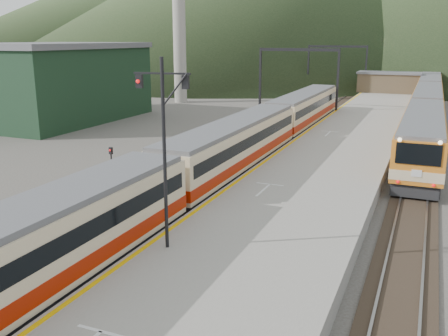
% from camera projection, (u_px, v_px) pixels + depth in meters
% --- Properties ---
extents(track_main, '(2.60, 200.00, 0.23)m').
position_uv_depth(track_main, '(285.00, 141.00, 45.16)').
color(track_main, black).
rests_on(track_main, ground).
extents(track_far, '(2.60, 200.00, 0.23)m').
position_uv_depth(track_far, '(234.00, 137.00, 47.01)').
color(track_far, black).
rests_on(track_far, ground).
extents(track_second, '(2.60, 200.00, 0.23)m').
position_uv_depth(track_second, '(421.00, 152.00, 40.89)').
color(track_second, black).
rests_on(track_second, ground).
extents(platform, '(8.00, 100.00, 1.00)m').
position_uv_depth(platform, '(344.00, 146.00, 41.18)').
color(platform, gray).
rests_on(platform, ground).
extents(gantry_near, '(9.55, 0.25, 8.00)m').
position_uv_depth(gantry_near, '(298.00, 69.00, 58.23)').
color(gantry_near, black).
rests_on(gantry_near, ground).
extents(gantry_far, '(9.55, 0.25, 8.00)m').
position_uv_depth(gantry_far, '(337.00, 61.00, 80.57)').
color(gantry_far, black).
rests_on(gantry_far, ground).
extents(warehouse, '(14.50, 20.50, 8.60)m').
position_uv_depth(warehouse, '(51.00, 82.00, 56.26)').
color(warehouse, black).
rests_on(warehouse, ground).
extents(station_shed, '(9.40, 4.40, 3.10)m').
position_uv_depth(station_shed, '(389.00, 82.00, 76.40)').
color(station_shed, brown).
rests_on(station_shed, platform).
extents(hill_d, '(200.00, 200.00, 55.00)m').
position_uv_depth(hill_d, '(170.00, 2.00, 261.48)').
color(hill_d, '#314826').
rests_on(hill_d, ground).
extents(main_train, '(2.84, 58.36, 3.47)m').
position_uv_depth(main_train, '(235.00, 148.00, 33.37)').
color(main_train, beige).
rests_on(main_train, track_main).
extents(second_train, '(2.94, 60.41, 3.59)m').
position_uv_depth(second_train, '(427.00, 104.00, 54.96)').
color(second_train, orange).
rests_on(second_train, track_second).
extents(signal_mast, '(2.18, 0.50, 7.45)m').
position_uv_depth(signal_mast, '(164.00, 136.00, 18.82)').
color(signal_mast, black).
rests_on(signal_mast, platform).
extents(short_signal_b, '(0.24, 0.19, 2.27)m').
position_uv_depth(short_signal_b, '(220.00, 146.00, 36.52)').
color(short_signal_b, black).
rests_on(short_signal_b, ground).
extents(short_signal_c, '(0.23, 0.18, 2.27)m').
position_uv_depth(short_signal_c, '(111.00, 160.00, 32.35)').
color(short_signal_c, black).
rests_on(short_signal_c, ground).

